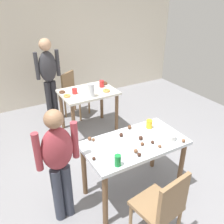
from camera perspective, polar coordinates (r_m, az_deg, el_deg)
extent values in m
plane|color=gray|center=(3.27, 3.86, -18.33)|extent=(6.40, 6.40, 0.00)
cube|color=beige|center=(5.34, -15.57, 15.18)|extent=(6.40, 0.10, 2.60)
cube|color=silver|center=(2.84, 5.21, -7.29)|extent=(1.18, 0.65, 0.04)
cylinder|color=brown|center=(2.70, -1.60, -19.93)|extent=(0.06, 0.06, 0.71)
cylinder|color=brown|center=(3.19, 15.74, -12.26)|extent=(0.06, 0.06, 0.71)
cylinder|color=brown|center=(3.05, -6.50, -13.44)|extent=(0.06, 0.06, 0.71)
cylinder|color=brown|center=(3.49, 9.68, -7.68)|extent=(0.06, 0.06, 0.71)
cube|color=silver|center=(4.18, -5.59, 4.60)|extent=(0.92, 0.68, 0.04)
cylinder|color=brown|center=(3.98, -8.87, -2.90)|extent=(0.06, 0.06, 0.71)
cylinder|color=brown|center=(4.28, 1.09, -0.25)|extent=(0.06, 0.06, 0.71)
cylinder|color=brown|center=(4.45, -11.57, 0.29)|extent=(0.06, 0.06, 0.71)
cylinder|color=brown|center=(4.72, -2.42, 2.49)|extent=(0.06, 0.06, 0.71)
cube|color=olive|center=(2.59, 10.21, -20.59)|extent=(0.45, 0.45, 0.04)
cube|color=olive|center=(2.35, 14.10, -19.14)|extent=(0.38, 0.10, 0.42)
cylinder|color=olive|center=(2.75, 4.35, -23.52)|extent=(0.04, 0.04, 0.41)
cylinder|color=olive|center=(2.92, 9.62, -20.07)|extent=(0.04, 0.04, 0.41)
cylinder|color=olive|center=(2.79, 15.18, -23.75)|extent=(0.04, 0.04, 0.41)
cube|color=olive|center=(4.84, -8.22, 3.82)|extent=(0.56, 0.56, 0.04)
cube|color=olive|center=(4.85, -10.21, 6.65)|extent=(0.33, 0.25, 0.42)
cylinder|color=olive|center=(4.98, -5.36, 1.85)|extent=(0.04, 0.04, 0.41)
cylinder|color=olive|center=(4.72, -7.40, 0.23)|extent=(0.04, 0.04, 0.41)
cylinder|color=olive|center=(5.15, -8.65, 2.52)|extent=(0.04, 0.04, 0.41)
cylinder|color=olive|center=(4.90, -10.79, 0.99)|extent=(0.04, 0.04, 0.41)
cylinder|color=#383D4C|center=(2.83, -12.47, -18.29)|extent=(0.11, 0.11, 0.68)
cylinder|color=#383D4C|center=(2.86, -10.31, -17.59)|extent=(0.11, 0.11, 0.68)
ellipsoid|color=#9E3842|center=(2.47, -12.61, -8.37)|extent=(0.33, 0.21, 0.48)
sphere|color=#997051|center=(2.30, -13.45, -1.59)|extent=(0.18, 0.18, 0.18)
cylinder|color=#9E3842|center=(2.41, -16.96, -8.90)|extent=(0.07, 0.07, 0.41)
cylinder|color=#9E3842|center=(2.50, -8.61, -6.47)|extent=(0.07, 0.07, 0.41)
cylinder|color=#28282D|center=(4.77, -13.17, 2.54)|extent=(0.11, 0.11, 0.79)
cylinder|color=#28282D|center=(4.74, -14.40, 2.22)|extent=(0.11, 0.11, 0.79)
ellipsoid|color=#333338|center=(4.53, -14.72, 10.13)|extent=(0.33, 0.22, 0.56)
sphere|color=tan|center=(4.43, -15.33, 14.89)|extent=(0.21, 0.21, 0.21)
cylinder|color=#333338|center=(4.57, -12.53, 11.11)|extent=(0.07, 0.07, 0.47)
cylinder|color=#333338|center=(4.46, -17.10, 10.14)|extent=(0.07, 0.07, 0.47)
cylinder|color=white|center=(2.92, 12.79, -5.52)|extent=(0.19, 0.19, 0.07)
cylinder|color=#198438|center=(2.45, 1.34, -11.20)|extent=(0.07, 0.07, 0.12)
cube|color=silver|center=(2.60, 1.06, -10.25)|extent=(0.17, 0.02, 0.01)
cylinder|color=yellow|center=(3.09, 8.66, -2.79)|extent=(0.08, 0.08, 0.11)
sphere|color=brown|center=(2.65, 5.56, -9.00)|extent=(0.05, 0.05, 0.05)
sphere|color=#3D2319|center=(2.60, 6.35, -9.81)|extent=(0.04, 0.04, 0.04)
sphere|color=brown|center=(2.76, 11.04, -7.81)|extent=(0.04, 0.04, 0.04)
sphere|color=#3D2319|center=(2.86, 6.70, -5.99)|extent=(0.05, 0.05, 0.05)
sphere|color=brown|center=(2.84, -5.25, -6.16)|extent=(0.04, 0.04, 0.04)
sphere|color=brown|center=(2.91, 16.28, -6.41)|extent=(0.04, 0.04, 0.04)
sphere|color=brown|center=(2.77, 7.05, -7.37)|extent=(0.04, 0.04, 0.04)
sphere|color=#3D2319|center=(2.81, 9.42, -6.93)|extent=(0.04, 0.04, 0.04)
sphere|color=brown|center=(3.05, 4.10, -3.53)|extent=(0.05, 0.05, 0.05)
sphere|color=#3D2319|center=(2.90, 2.14, -5.31)|extent=(0.05, 0.05, 0.05)
sphere|color=brown|center=(2.83, -4.37, -6.41)|extent=(0.04, 0.04, 0.04)
sphere|color=#3D2319|center=(2.55, -4.24, -10.71)|extent=(0.04, 0.04, 0.04)
cylinder|color=white|center=(3.91, -4.86, 5.03)|extent=(0.11, 0.11, 0.22)
cylinder|color=red|center=(4.08, -8.69, 4.82)|extent=(0.08, 0.08, 0.09)
cylinder|color=red|center=(4.31, -2.43, 6.56)|extent=(0.08, 0.08, 0.12)
torus|color=brown|center=(4.17, -11.53, 4.60)|extent=(0.10, 0.10, 0.03)
torus|color=brown|center=(4.46, -1.89, 6.70)|extent=(0.13, 0.13, 0.04)
torus|color=gold|center=(4.00, -10.42, 3.74)|extent=(0.12, 0.12, 0.03)
torus|color=gold|center=(4.13, -1.32, 5.01)|extent=(0.12, 0.12, 0.04)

